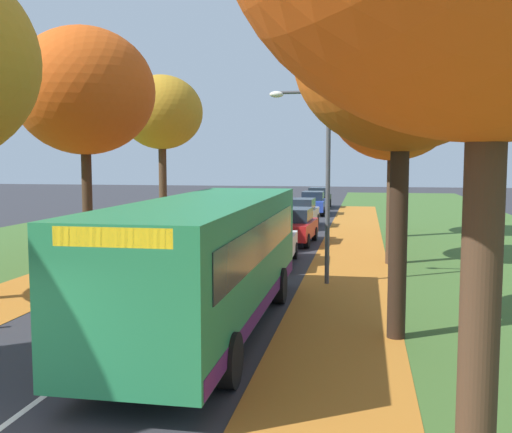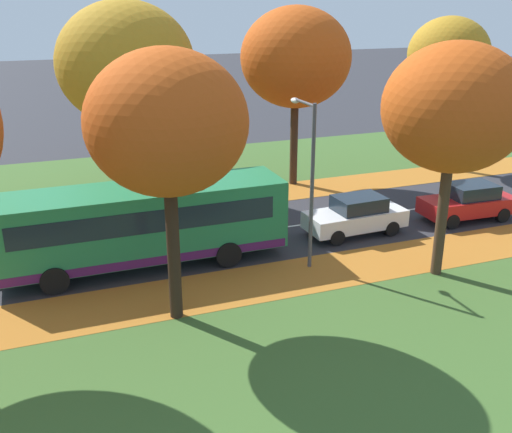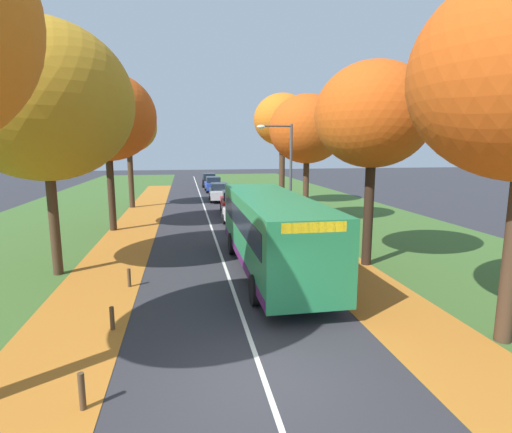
# 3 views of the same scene
# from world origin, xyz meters

# --- Properties ---
(grass_verge_left) EXTENTS (12.00, 90.00, 0.01)m
(grass_verge_left) POSITION_xyz_m (-9.20, 20.00, 0.00)
(grass_verge_left) COLOR #3D6028
(grass_verge_left) RESTS_ON ground
(leaf_litter_left) EXTENTS (2.80, 60.00, 0.00)m
(leaf_litter_left) POSITION_xyz_m (-4.60, 14.00, 0.01)
(leaf_litter_left) COLOR #B26B23
(leaf_litter_left) RESTS_ON grass_verge_left
(leaf_litter_right) EXTENTS (2.80, 60.00, 0.00)m
(leaf_litter_right) POSITION_xyz_m (4.60, 14.00, 0.01)
(leaf_litter_right) COLOR #B26B23
(leaf_litter_right) RESTS_ON grass_verge_right
(road_centre_line) EXTENTS (0.12, 80.00, 0.01)m
(road_centre_line) POSITION_xyz_m (0.00, 20.00, 0.00)
(road_centre_line) COLOR silver
(road_centre_line) RESTS_ON ground
(tree_left_near) EXTENTS (6.33, 6.33, 9.29)m
(tree_left_near) POSITION_xyz_m (-6.42, 8.25, 6.44)
(tree_left_near) COLOR #422D1E
(tree_left_near) RESTS_ON ground
(tree_left_mid) EXTENTS (5.50, 5.50, 8.99)m
(tree_left_mid) POSITION_xyz_m (-5.73, 16.50, 6.50)
(tree_left_mid) COLOR #382619
(tree_left_mid) RESTS_ON ground
(tree_left_far) EXTENTS (4.43, 4.43, 8.40)m
(tree_left_far) POSITION_xyz_m (-5.76, 25.67, 6.36)
(tree_left_far) COLOR #422D1E
(tree_left_far) RESTS_ON ground
(tree_right_near) EXTENTS (4.58, 4.58, 8.14)m
(tree_right_near) POSITION_xyz_m (5.83, 7.38, 6.05)
(tree_right_near) COLOR black
(tree_right_near) RESTS_ON ground
(tree_right_mid) EXTENTS (4.74, 4.74, 8.08)m
(tree_right_mid) POSITION_xyz_m (6.10, 16.83, 5.92)
(tree_right_mid) COLOR #422D1E
(tree_right_mid) RESTS_ON ground
(bollard_third) EXTENTS (0.12, 0.12, 0.64)m
(bollard_third) POSITION_xyz_m (-3.54, 2.92, 0.32)
(bollard_third) COLOR #4C3823
(bollard_third) RESTS_ON ground
(bollard_fourth) EXTENTS (0.12, 0.12, 0.67)m
(bollard_fourth) POSITION_xyz_m (-3.53, 6.28, 0.33)
(bollard_fourth) COLOR #4C3823
(bollard_fourth) RESTS_ON ground
(streetlamp_right) EXTENTS (1.89, 0.28, 6.00)m
(streetlamp_right) POSITION_xyz_m (3.67, 12.81, 3.74)
(streetlamp_right) COLOR #47474C
(streetlamp_right) RESTS_ON ground
(bus) EXTENTS (2.68, 10.40, 2.98)m
(bus) POSITION_xyz_m (1.72, 7.15, 1.70)
(bus) COLOR #237A47
(bus) RESTS_ON ground
(car_white_lead) EXTENTS (1.90, 4.26, 1.62)m
(car_white_lead) POSITION_xyz_m (1.73, 16.01, 0.81)
(car_white_lead) COLOR silver
(car_white_lead) RESTS_ON ground
(car_red_following) EXTENTS (1.94, 4.28, 1.62)m
(car_red_following) POSITION_xyz_m (1.96, 21.55, 0.81)
(car_red_following) COLOR #B21919
(car_red_following) RESTS_ON ground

